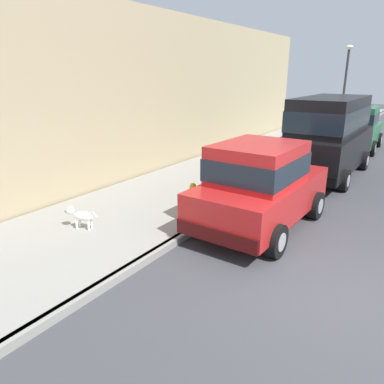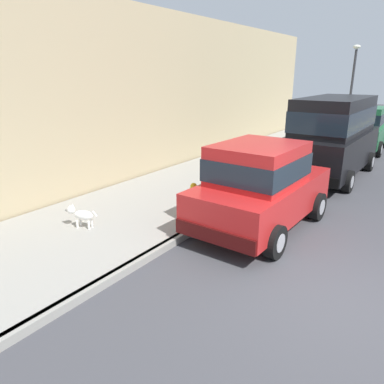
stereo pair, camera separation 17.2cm
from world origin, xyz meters
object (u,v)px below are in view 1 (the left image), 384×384
Objects in this scene: car_black_van at (328,133)px; car_green_hatchback at (356,127)px; street_lamp at (345,80)px; dog_white at (80,215)px; car_red_hatchback at (260,185)px; fire_hydrant at (193,199)px.

car_green_hatchback is (-0.05, 5.04, -0.42)m from car_black_van.
car_black_van is 1.11× the size of street_lamp.
dog_white is (-2.97, -7.65, -0.97)m from car_black_van.
street_lamp reaches higher than car_red_hatchback.
car_green_hatchback reaches higher than fire_hydrant.
car_black_van reaches higher than car_green_hatchback.
car_green_hatchback reaches higher than dog_white.
car_black_van is 6.75× the size of dog_white.
car_green_hatchback is 5.28× the size of dog_white.
car_black_van reaches higher than fire_hydrant.
fire_hydrant is (-1.52, -5.62, -0.92)m from car_black_van.
street_lamp is at bearing 112.55° from car_green_hatchback.
car_green_hatchback is 4.06m from street_lamp.
dog_white is at bearing -111.20° from car_black_van.
dog_white is at bearing -140.58° from car_red_hatchback.
car_red_hatchback is 3.81m from dog_white.
fire_hydrant is at bearing -90.41° from street_lamp.
fire_hydrant reaches higher than dog_white.
dog_white is at bearing -125.54° from fire_hydrant.
fire_hydrant is at bearing -97.85° from car_green_hatchback.
car_black_van is 8.60m from street_lamp.
car_green_hatchback is at bearing 82.15° from fire_hydrant.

